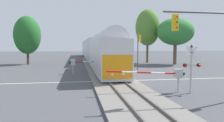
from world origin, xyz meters
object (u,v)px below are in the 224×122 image
object	(u,v)px
crossing_gate_far	(80,63)
oak_far_right	(148,28)
crossing_gate_near	(170,74)
traffic_signal_far_side	(139,45)
pine_left_background	(27,35)
crossing_signal_mast	(191,64)
commuter_train	(93,49)
maple_right_background	(175,32)
traffic_signal_near_right	(219,31)

from	to	relation	value
crossing_gate_far	oak_far_right	distance (m)	21.53
crossing_gate_near	traffic_signal_far_side	xyz separation A→B (m)	(2.12, 15.52, 2.23)
pine_left_background	crossing_gate_far	bearing A→B (deg)	-58.28
crossing_signal_mast	traffic_signal_far_side	xyz separation A→B (m)	(0.60, 15.96, 1.41)
crossing_signal_mast	pine_left_background	size ratio (longest dim) A/B	0.40
crossing_gate_near	traffic_signal_far_side	distance (m)	15.82
commuter_train	maple_right_background	bearing A→B (deg)	-32.40
crossing_gate_far	commuter_train	bearing A→B (deg)	80.92
crossing_gate_near	oak_far_right	bearing A→B (deg)	74.79
maple_right_background	oak_far_right	bearing A→B (deg)	132.55
crossing_gate_near	crossing_gate_far	bearing A→B (deg)	118.52
oak_far_right	crossing_gate_far	bearing A→B (deg)	-132.62
traffic_signal_near_right	oak_far_right	world-z (taller)	oak_far_right
commuter_train	maple_right_background	xyz separation A→B (m)	(14.80, -9.39, 3.42)
traffic_signal_far_side	crossing_signal_mast	bearing A→B (deg)	-92.17
crossing_gate_near	maple_right_background	xyz separation A→B (m)	(11.45, 23.05, 4.73)
crossing_signal_mast	traffic_signal_far_side	size ratio (longest dim) A/B	0.67
commuter_train	traffic_signal_near_right	bearing A→B (deg)	-81.42
crossing_gate_near	traffic_signal_far_side	world-z (taller)	traffic_signal_far_side
crossing_signal_mast	maple_right_background	bearing A→B (deg)	67.08
crossing_signal_mast	maple_right_background	world-z (taller)	maple_right_background
crossing_gate_far	pine_left_background	size ratio (longest dim) A/B	0.72
oak_far_right	crossing_gate_near	bearing A→B (deg)	-105.21
crossing_signal_mast	traffic_signal_near_right	size ratio (longest dim) A/B	0.62
commuter_train	pine_left_background	xyz separation A→B (m)	(-12.73, -4.95, 2.80)
traffic_signal_far_side	traffic_signal_near_right	world-z (taller)	traffic_signal_near_right
commuter_train	pine_left_background	size ratio (longest dim) A/B	6.79
traffic_signal_near_right	pine_left_background	bearing A→B (deg)	120.77
traffic_signal_near_right	oak_far_right	xyz separation A→B (m)	(5.48, 30.23, 2.73)
crossing_signal_mast	crossing_gate_far	bearing A→B (deg)	122.81
commuter_train	crossing_gate_near	distance (m)	32.64
pine_left_background	maple_right_background	size ratio (longest dim) A/B	1.04
commuter_train	traffic_signal_far_side	world-z (taller)	commuter_train
traffic_signal_near_right	pine_left_background	size ratio (longest dim) A/B	0.65
crossing_gate_far	traffic_signal_far_side	distance (m)	9.61
crossing_signal_mast	oak_far_right	xyz separation A→B (m)	(5.94, 27.84, 4.97)
crossing_gate_far	maple_right_background	size ratio (longest dim) A/B	0.75
traffic_signal_far_side	maple_right_background	bearing A→B (deg)	38.92
traffic_signal_far_side	pine_left_background	xyz separation A→B (m)	(-18.20, 11.97, 1.87)
pine_left_background	oak_far_right	world-z (taller)	oak_far_right
traffic_signal_near_right	maple_right_background	bearing A→B (deg)	69.88
crossing_gate_near	crossing_signal_mast	world-z (taller)	crossing_signal_mast
traffic_signal_near_right	maple_right_background	distance (m)	27.61
maple_right_background	oak_far_right	size ratio (longest dim) A/B	0.80
pine_left_background	oak_far_right	bearing A→B (deg)	-0.21
traffic_signal_far_side	commuter_train	bearing A→B (deg)	107.90
commuter_train	traffic_signal_near_right	distance (m)	35.71
crossing_gate_far	maple_right_background	world-z (taller)	maple_right_background
commuter_train	pine_left_background	distance (m)	13.94
crossing_gate_near	traffic_signal_near_right	distance (m)	4.61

